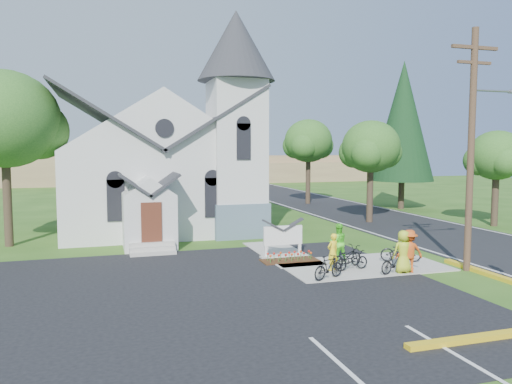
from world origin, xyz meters
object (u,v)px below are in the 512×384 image
object	(u,v)px
bike_1	(329,267)
cyclist_2	(406,251)
utility_pole	(473,142)
church_sign	(283,236)
cyclist_4	(403,252)
bike_4	(401,251)
cyclist_0	(333,252)
cyclist_3	(409,251)
bike_2	(347,257)
bike_0	(352,260)
cyclist_1	(338,242)
bike_3	(395,262)

from	to	relation	value
bike_1	cyclist_2	distance (m)	3.76
utility_pole	church_sign	bearing A→B (deg)	144.40
cyclist_4	bike_4	bearing A→B (deg)	-113.73
cyclist_0	cyclist_3	distance (m)	3.10
bike_1	bike_2	bearing A→B (deg)	-68.60
cyclist_3	bike_4	size ratio (longest dim) A/B	0.98
bike_0	cyclist_4	xyz separation A→B (m)	(1.80, -1.03, 0.45)
utility_pole	bike_1	bearing A→B (deg)	177.27
cyclist_0	church_sign	bearing A→B (deg)	-90.79
cyclist_1	bike_3	world-z (taller)	cyclist_1
bike_0	bike_4	size ratio (longest dim) A/B	0.90
church_sign	bike_4	xyz separation A→B (m)	(4.66, -2.64, -0.50)
cyclist_0	bike_1	xyz separation A→B (m)	(-0.77, -1.22, -0.31)
cyclist_4	cyclist_0	bearing A→B (deg)	-18.11
church_sign	bike_3	world-z (taller)	church_sign
church_sign	cyclist_2	xyz separation A→B (m)	(3.98, -4.01, -0.20)
church_sign	cyclist_2	distance (m)	5.65
utility_pole	bike_0	bearing A→B (deg)	164.39
bike_1	cyclist_3	xyz separation A→B (m)	(3.62, 0.00, 0.41)
bike_3	cyclist_2	bearing A→B (deg)	-77.19
cyclist_3	cyclist_1	bearing A→B (deg)	-44.74
church_sign	cyclist_0	size ratio (longest dim) A/B	1.41
cyclist_1	bike_4	distance (m)	2.85
cyclist_0	bike_3	size ratio (longest dim) A/B	1.03
utility_pole	cyclist_3	xyz separation A→B (m)	(-2.68, 0.30, -4.47)
cyclist_0	bike_2	xyz separation A→B (m)	(0.78, 0.24, -0.31)
cyclist_2	church_sign	bearing A→B (deg)	-60.43
cyclist_0	cyclist_3	bearing A→B (deg)	137.98
cyclist_2	bike_3	bearing A→B (deg)	11.84
utility_pole	bike_4	size ratio (longest dim) A/B	5.56
cyclist_0	bike_3	world-z (taller)	cyclist_0
cyclist_3	bike_4	world-z (taller)	cyclist_3
cyclist_3	bike_3	bearing A→B (deg)	9.35
cyclist_1	bike_4	size ratio (longest dim) A/B	0.96
cyclist_0	bike_4	world-z (taller)	cyclist_0
bike_4	bike_3	bearing A→B (deg)	163.47
cyclist_1	bike_3	bearing A→B (deg)	121.65
church_sign	cyclist_2	bearing A→B (deg)	-45.15
cyclist_2	bike_2	bearing A→B (deg)	-41.60
bike_1	cyclist_1	bearing A→B (deg)	-54.93
church_sign	cyclist_4	world-z (taller)	cyclist_4
utility_pole	cyclist_2	xyz separation A→B (m)	(-2.58, 0.69, -4.57)
bike_2	bike_3	xyz separation A→B (m)	(1.40, -1.46, -0.02)
utility_pole	cyclist_4	xyz separation A→B (m)	(-2.96, 0.30, -4.47)
utility_pole	bike_2	distance (m)	7.03
church_sign	cyclist_1	size ratio (longest dim) A/B	1.27
bike_4	bike_2	bearing A→B (deg)	118.71
bike_2	cyclist_3	xyz separation A→B (m)	(2.07, -1.46, 0.41)
cyclist_3	bike_4	distance (m)	1.96
church_sign	utility_pole	distance (m)	9.18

